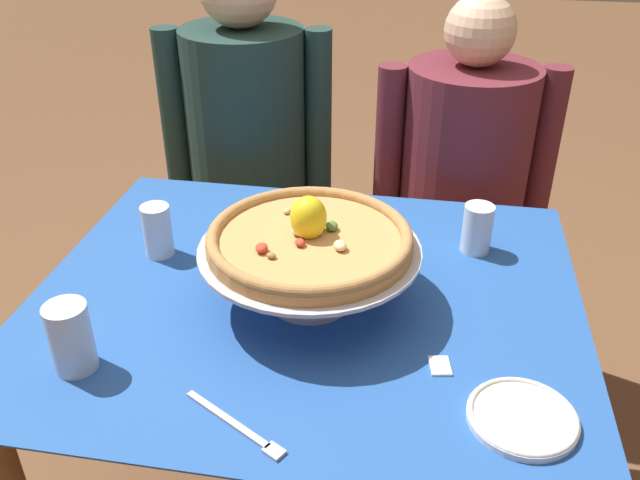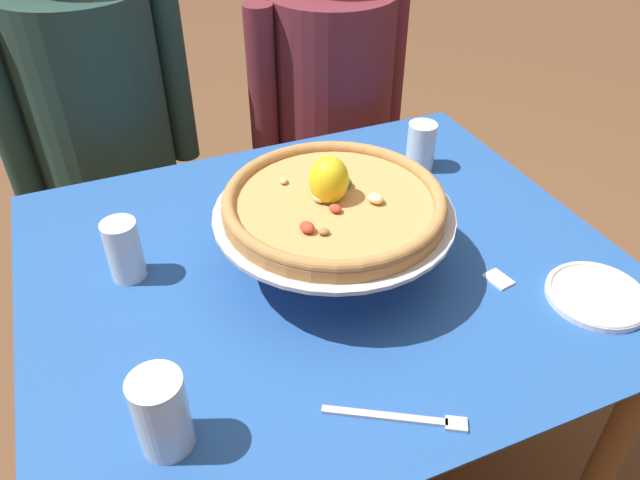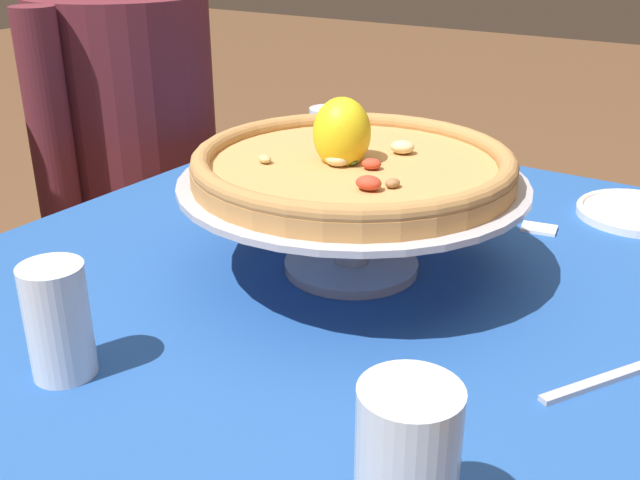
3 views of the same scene
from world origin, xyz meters
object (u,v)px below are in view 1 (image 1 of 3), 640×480
(dinner_fork, at_px, (239,427))
(diner_left, at_px, (249,165))
(sugar_packet, at_px, (440,366))
(pizza, at_px, (309,238))
(water_glass_front_left, at_px, (72,342))
(water_glass_back_right, at_px, (477,231))
(side_plate, at_px, (522,417))
(pizza_stand, at_px, (310,260))
(diner_right, at_px, (460,201))
(water_glass_side_left, at_px, (158,233))

(dinner_fork, xyz_separation_m, diner_left, (-0.30, 1.15, -0.08))
(sugar_packet, bearing_deg, diner_left, 122.70)
(sugar_packet, relative_size, diner_left, 0.04)
(pizza, distance_m, water_glass_front_left, 0.47)
(water_glass_back_right, bearing_deg, diner_left, 141.93)
(sugar_packet, bearing_deg, dinner_fork, -147.23)
(water_glass_front_left, relative_size, water_glass_back_right, 1.17)
(water_glass_front_left, bearing_deg, side_plate, 0.00)
(dinner_fork, bearing_deg, pizza_stand, 82.47)
(pizza_stand, relative_size, dinner_fork, 2.27)
(side_plate, relative_size, sugar_packet, 3.56)
(dinner_fork, distance_m, diner_left, 1.19)
(water_glass_front_left, bearing_deg, pizza, 36.21)
(dinner_fork, relative_size, sugar_packet, 3.85)
(diner_right, bearing_deg, diner_left, 177.11)
(pizza_stand, height_order, water_glass_side_left, pizza_stand)
(diner_left, bearing_deg, pizza_stand, -66.36)
(water_glass_side_left, height_order, water_glass_back_right, water_glass_side_left)
(water_glass_front_left, relative_size, sugar_packet, 2.63)
(water_glass_side_left, distance_m, side_plate, 0.86)
(pizza, height_order, dinner_fork, pizza)
(water_glass_back_right, height_order, dinner_fork, water_glass_back_right)
(pizza_stand, distance_m, water_glass_back_right, 0.42)
(diner_right, bearing_deg, pizza_stand, -113.01)
(side_plate, relative_size, diner_left, 0.14)
(pizza, distance_m, dinner_fork, 0.39)
(diner_right, bearing_deg, sugar_packet, -93.40)
(side_plate, height_order, dinner_fork, side_plate)
(diner_left, bearing_deg, sugar_packet, -57.30)
(pizza_stand, relative_size, diner_right, 0.37)
(dinner_fork, distance_m, sugar_packet, 0.37)
(pizza_stand, height_order, pizza, pizza)
(pizza, xyz_separation_m, water_glass_front_left, (-0.37, -0.27, -0.09))
(water_glass_front_left, xyz_separation_m, water_glass_back_right, (0.71, 0.52, -0.01))
(pizza_stand, xyz_separation_m, water_glass_side_left, (-0.37, 0.12, -0.04))
(diner_left, xyz_separation_m, diner_right, (0.66, -0.03, -0.05))
(water_glass_back_right, relative_size, sugar_packet, 2.25)
(pizza, xyz_separation_m, dinner_fork, (-0.05, -0.36, -0.14))
(water_glass_front_left, distance_m, dinner_fork, 0.34)
(pizza, height_order, side_plate, pizza)
(water_glass_front_left, height_order, side_plate, water_glass_front_left)
(dinner_fork, bearing_deg, water_glass_back_right, 58.21)
(water_glass_front_left, height_order, diner_right, diner_right)
(water_glass_back_right, bearing_deg, diner_right, 91.81)
(dinner_fork, bearing_deg, side_plate, 11.85)
(water_glass_front_left, relative_size, side_plate, 0.74)
(water_glass_front_left, xyz_separation_m, diner_right, (0.69, 1.02, -0.19))
(pizza_stand, xyz_separation_m, water_glass_front_left, (-0.37, -0.27, -0.04))
(water_glass_front_left, distance_m, water_glass_back_right, 0.88)
(pizza, bearing_deg, sugar_packet, -31.62)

